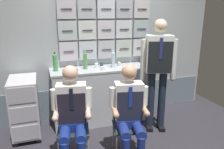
{
  "coord_description": "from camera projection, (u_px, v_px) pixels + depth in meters",
  "views": [
    {
      "loc": [
        -1.05,
        -2.46,
        1.91
      ],
      "look_at": [
        -0.15,
        0.33,
        1.06
      ],
      "focal_mm": 35.99,
      "sensor_mm": 36.0,
      "label": 1
    }
  ],
  "objects": [
    {
      "name": "galley_bulkhead",
      "position": [
        103.0,
        56.0,
        4.04
      ],
      "size": [
        4.2,
        0.14,
        2.15
      ],
      "color": "#A8B0B3",
      "rests_on": "ground"
    },
    {
      "name": "galley_counter",
      "position": [
        100.0,
        95.0,
        3.92
      ],
      "size": [
        1.64,
        0.53,
        0.97
      ],
      "color": "silver",
      "rests_on": "ground"
    },
    {
      "name": "service_trolley",
      "position": [
        25.0,
        106.0,
        3.43
      ],
      "size": [
        0.4,
        0.65,
        0.93
      ],
      "color": "black",
      "rests_on": "ground"
    },
    {
      "name": "folding_chair_left",
      "position": [
        73.0,
        120.0,
        2.97
      ],
      "size": [
        0.46,
        0.46,
        0.82
      ],
      "color": "#A8AAAF",
      "rests_on": "ground"
    },
    {
      "name": "crew_member_left",
      "position": [
        72.0,
        112.0,
        2.77
      ],
      "size": [
        0.52,
        0.67,
        1.27
      ],
      "color": "black",
      "rests_on": "ground"
    },
    {
      "name": "folding_chair_right",
      "position": [
        127.0,
        117.0,
        3.06
      ],
      "size": [
        0.47,
        0.47,
        0.82
      ],
      "color": "#A8AAAF",
      "rests_on": "ground"
    },
    {
      "name": "crew_member_right",
      "position": [
        130.0,
        110.0,
        2.86
      ],
      "size": [
        0.52,
        0.66,
        1.25
      ],
      "color": "black",
      "rests_on": "ground"
    },
    {
      "name": "crew_member_standing",
      "position": [
        158.0,
        65.0,
        3.48
      ],
      "size": [
        0.54,
        0.36,
        1.79
      ],
      "color": "black",
      "rests_on": "ground"
    },
    {
      "name": "water_bottle_short",
      "position": [
        85.0,
        60.0,
        3.69
      ],
      "size": [
        0.06,
        0.06,
        0.3
      ],
      "color": "#539A54",
      "rests_on": "galley_counter"
    },
    {
      "name": "water_bottle_tall",
      "position": [
        55.0,
        62.0,
        3.56
      ],
      "size": [
        0.07,
        0.07,
        0.3
      ],
      "color": "#4D9754",
      "rests_on": "galley_counter"
    },
    {
      "name": "water_bottle_blue_cap",
      "position": [
        113.0,
        59.0,
        3.8
      ],
      "size": [
        0.06,
        0.06,
        0.29
      ],
      "color": "silver",
      "rests_on": "galley_counter"
    },
    {
      "name": "paper_cup_tan",
      "position": [
        102.0,
        64.0,
        3.9
      ],
      "size": [
        0.06,
        0.06,
        0.07
      ],
      "color": "navy",
      "rests_on": "galley_counter"
    },
    {
      "name": "coffee_cup_spare",
      "position": [
        97.0,
        66.0,
        3.78
      ],
      "size": [
        0.06,
        0.06,
        0.08
      ],
      "color": "white",
      "rests_on": "galley_counter"
    },
    {
      "name": "coffee_cup_white",
      "position": [
        103.0,
        68.0,
        3.64
      ],
      "size": [
        0.07,
        0.07,
        0.06
      ],
      "color": "white",
      "rests_on": "galley_counter"
    },
    {
      "name": "espresso_cup_small",
      "position": [
        119.0,
        64.0,
        3.93
      ],
      "size": [
        0.06,
        0.06,
        0.07
      ],
      "color": "silver",
      "rests_on": "galley_counter"
    }
  ]
}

